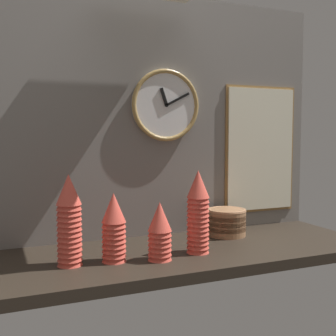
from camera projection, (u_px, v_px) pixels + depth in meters
name	position (u px, v px, depth m)	size (l,w,h in m)	color
ground_plane	(177.00, 254.00, 1.64)	(1.60, 0.56, 0.04)	black
wall_tiled_back	(153.00, 116.00, 1.84)	(1.60, 0.03, 1.05)	slate
cup_stack_center_right	(198.00, 212.00, 1.58)	(0.09, 0.09, 0.31)	#DB4C3D
cup_stack_left	(69.00, 220.00, 1.42)	(0.09, 0.09, 0.31)	#DB4C3D
cup_stack_center	(160.00, 231.00, 1.49)	(0.09, 0.09, 0.21)	#DB4C3D
cup_stack_center_left	(114.00, 227.00, 1.47)	(0.09, 0.09, 0.24)	#DB4C3D
bowl_stack_right	(227.00, 221.00, 1.86)	(0.17, 0.17, 0.12)	#996B47
wall_clock	(166.00, 105.00, 1.83)	(0.31, 0.03, 0.31)	white
menu_board	(260.00, 149.00, 2.05)	(0.39, 0.01, 0.61)	olive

